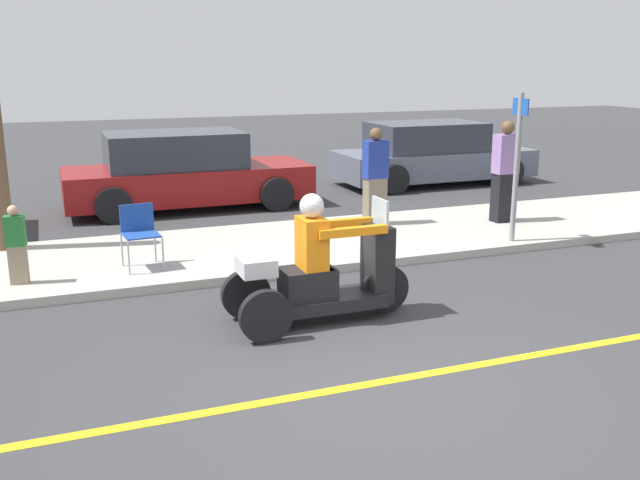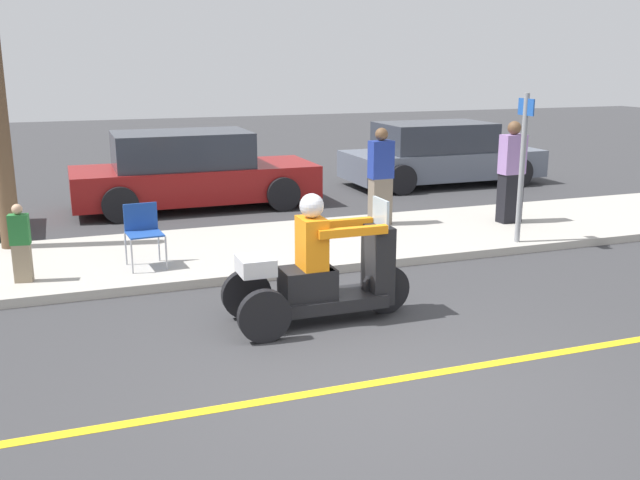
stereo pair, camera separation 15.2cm
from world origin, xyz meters
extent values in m
plane|color=#38383A|center=(0.00, 0.00, 0.00)|extent=(60.00, 60.00, 0.00)
cube|color=gold|center=(0.01, 0.00, 0.00)|extent=(24.00, 0.12, 0.01)
cube|color=#B2ADA3|center=(0.00, 4.60, 0.06)|extent=(28.00, 2.80, 0.12)
cylinder|color=black|center=(0.80, 1.63, 0.28)|extent=(0.55, 0.10, 0.55)
cylinder|color=black|center=(-0.72, 1.26, 0.28)|extent=(0.55, 0.10, 0.55)
cylinder|color=black|center=(-0.72, 2.00, 0.28)|extent=(0.55, 0.10, 0.55)
cube|color=black|center=(0.01, 1.63, 0.22)|extent=(1.43, 0.52, 0.14)
cube|color=black|center=(-0.13, 1.63, 0.45)|extent=(0.57, 0.41, 0.33)
cube|color=black|center=(0.70, 1.63, 0.58)|extent=(0.24, 0.41, 0.87)
cube|color=silver|center=(0.72, 1.63, 1.17)|extent=(0.03, 0.37, 0.30)
cube|color=silver|center=(-0.70, 1.63, 0.71)|extent=(0.36, 0.41, 0.18)
cube|color=orange|center=(-0.08, 1.63, 0.89)|extent=(0.26, 0.38, 0.55)
sphere|color=silver|center=(-0.08, 1.63, 1.30)|extent=(0.26, 0.26, 0.26)
cube|color=#38476B|center=(0.05, 1.51, 0.45)|extent=(0.14, 0.14, 0.33)
cube|color=#38476B|center=(0.05, 1.75, 0.45)|extent=(0.14, 0.14, 0.33)
cube|color=orange|center=(0.31, 1.43, 1.03)|extent=(0.78, 0.09, 0.09)
cube|color=orange|center=(0.31, 1.83, 1.03)|extent=(0.78, 0.09, 0.09)
cube|color=black|center=(4.49, 4.64, 0.53)|extent=(0.37, 0.26, 0.82)
cube|color=#9972B2|center=(4.49, 4.64, 1.26)|extent=(0.41, 0.26, 0.65)
sphere|color=brown|center=(4.49, 4.64, 1.70)|extent=(0.22, 0.22, 0.22)
cube|color=#726656|center=(2.38, 5.23, 0.51)|extent=(0.35, 0.24, 0.77)
cube|color=navy|center=(2.38, 5.23, 1.20)|extent=(0.39, 0.24, 0.61)
sphere|color=brown|center=(2.38, 5.23, 1.61)|extent=(0.21, 0.21, 0.21)
cube|color=gray|center=(-3.07, 3.86, 0.36)|extent=(0.23, 0.17, 0.47)
cube|color=#267233|center=(-3.07, 3.86, 0.78)|extent=(0.25, 0.17, 0.37)
sphere|color=tan|center=(-3.07, 3.86, 1.03)|extent=(0.13, 0.13, 0.13)
cylinder|color=#A5A8AD|center=(-1.77, 3.75, 0.34)|extent=(0.02, 0.02, 0.44)
cylinder|color=#A5A8AD|center=(-1.33, 3.78, 0.34)|extent=(0.02, 0.02, 0.44)
cylinder|color=#A5A8AD|center=(-1.81, 4.19, 0.34)|extent=(0.02, 0.02, 0.44)
cylinder|color=#A5A8AD|center=(-1.37, 4.22, 0.34)|extent=(0.02, 0.02, 0.44)
cube|color=#1E479E|center=(-1.57, 3.99, 0.57)|extent=(0.47, 0.47, 0.02)
cube|color=#1E479E|center=(-1.59, 4.21, 0.75)|extent=(0.44, 0.06, 0.38)
cube|color=slate|center=(5.64, 8.96, 0.47)|extent=(4.48, 1.74, 0.60)
cube|color=#2D333D|center=(5.42, 8.96, 1.09)|extent=(2.46, 1.57, 0.63)
cylinder|color=black|center=(7.10, 8.09, 0.32)|extent=(0.64, 0.22, 0.64)
cylinder|color=black|center=(7.10, 9.83, 0.32)|extent=(0.64, 0.22, 0.64)
cylinder|color=black|center=(4.19, 8.09, 0.32)|extent=(0.64, 0.22, 0.64)
cylinder|color=black|center=(4.19, 9.83, 0.32)|extent=(0.64, 0.22, 0.64)
cube|color=maroon|center=(-0.13, 8.26, 0.49)|extent=(4.58, 1.76, 0.63)
cube|color=#2D333D|center=(-0.36, 8.26, 1.13)|extent=(2.52, 1.59, 0.66)
cylinder|color=black|center=(1.36, 7.38, 0.32)|extent=(0.64, 0.22, 0.64)
cylinder|color=black|center=(1.36, 9.14, 0.32)|extent=(0.64, 0.22, 0.64)
cylinder|color=black|center=(-1.62, 7.38, 0.32)|extent=(0.64, 0.22, 0.64)
cylinder|color=black|center=(-1.62, 9.14, 0.32)|extent=(0.64, 0.22, 0.64)
cylinder|color=brown|center=(-3.30, 5.72, 1.74)|extent=(0.28, 0.28, 3.24)
cylinder|color=gray|center=(3.83, 3.45, 1.22)|extent=(0.08, 0.08, 2.20)
cube|color=#1E51AD|center=(3.83, 3.45, 2.12)|extent=(0.02, 0.36, 0.24)
camera|label=1|loc=(-2.64, -5.23, 2.79)|focal=40.00mm
camera|label=2|loc=(-2.50, -5.29, 2.79)|focal=40.00mm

